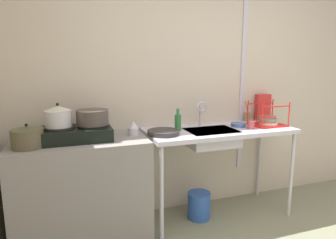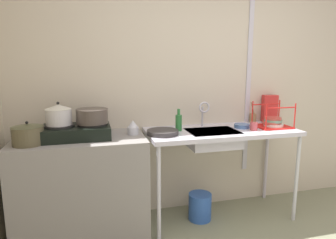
{
  "view_description": "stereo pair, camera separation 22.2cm",
  "coord_description": "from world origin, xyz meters",
  "px_view_note": "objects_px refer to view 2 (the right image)",
  "views": [
    {
      "loc": [
        -1.41,
        -1.07,
        1.55
      ],
      "look_at": [
        -0.51,
        1.49,
        1.03
      ],
      "focal_mm": 32.31,
      "sensor_mm": 36.0,
      "label": 1
    },
    {
      "loc": [
        -1.2,
        -1.14,
        1.55
      ],
      "look_at": [
        -0.51,
        1.49,
        1.03
      ],
      "focal_mm": 32.31,
      "sensor_mm": 36.0,
      "label": 2
    }
  ],
  "objects_px": {
    "stove": "(77,131)",
    "pot_on_right_burner": "(92,116)",
    "cereal_box": "(270,108)",
    "utensil_jar": "(253,118)",
    "pot_on_left_burner": "(59,115)",
    "frying_pan": "(163,132)",
    "pot_beside_stove": "(28,134)",
    "faucet": "(204,110)",
    "dish_rack": "(273,122)",
    "bottle_by_sink": "(179,122)",
    "bucket_on_floor": "(200,207)",
    "sink_basin": "(212,139)",
    "cup_by_rack": "(254,126)",
    "percolator": "(133,128)",
    "small_bowl_on_drainboard": "(242,126)"
  },
  "relations": [
    {
      "from": "stove",
      "to": "pot_on_right_burner",
      "type": "distance_m",
      "value": 0.19
    },
    {
      "from": "faucet",
      "to": "frying_pan",
      "type": "xyz_separation_m",
      "value": [
        -0.47,
        -0.19,
        -0.16
      ]
    },
    {
      "from": "pot_on_right_burner",
      "to": "pot_beside_stove",
      "type": "relative_size",
      "value": 1.1
    },
    {
      "from": "sink_basin",
      "to": "frying_pan",
      "type": "relative_size",
      "value": 1.66
    },
    {
      "from": "sink_basin",
      "to": "faucet",
      "type": "bearing_deg",
      "value": 98.17
    },
    {
      "from": "dish_rack",
      "to": "bottle_by_sink",
      "type": "bearing_deg",
      "value": 174.59
    },
    {
      "from": "cup_by_rack",
      "to": "bucket_on_floor",
      "type": "height_order",
      "value": "cup_by_rack"
    },
    {
      "from": "pot_on_left_burner",
      "to": "utensil_jar",
      "type": "xyz_separation_m",
      "value": [
        1.96,
        0.25,
        -0.16
      ]
    },
    {
      "from": "cereal_box",
      "to": "utensil_jar",
      "type": "bearing_deg",
      "value": -174.32
    },
    {
      "from": "frying_pan",
      "to": "dish_rack",
      "type": "xyz_separation_m",
      "value": [
        1.14,
        0.02,
        0.03
      ]
    },
    {
      "from": "sink_basin",
      "to": "bucket_on_floor",
      "type": "distance_m",
      "value": 0.71
    },
    {
      "from": "pot_beside_stove",
      "to": "pot_on_left_burner",
      "type": "bearing_deg",
      "value": 26.74
    },
    {
      "from": "sink_basin",
      "to": "bucket_on_floor",
      "type": "height_order",
      "value": "sink_basin"
    },
    {
      "from": "stove",
      "to": "pot_on_left_burner",
      "type": "height_order",
      "value": "pot_on_left_burner"
    },
    {
      "from": "stove",
      "to": "bucket_on_floor",
      "type": "height_order",
      "value": "stove"
    },
    {
      "from": "faucet",
      "to": "bucket_on_floor",
      "type": "relative_size",
      "value": 0.97
    },
    {
      "from": "dish_rack",
      "to": "stove",
      "type": "bearing_deg",
      "value": 179.13
    },
    {
      "from": "pot_beside_stove",
      "to": "small_bowl_on_drainboard",
      "type": "relative_size",
      "value": 1.58
    },
    {
      "from": "stove",
      "to": "cereal_box",
      "type": "height_order",
      "value": "cereal_box"
    },
    {
      "from": "pot_on_left_burner",
      "to": "faucet",
      "type": "xyz_separation_m",
      "value": [
        1.35,
        0.14,
        -0.04
      ]
    },
    {
      "from": "faucet",
      "to": "pot_on_left_burner",
      "type": "bearing_deg",
      "value": -174.06
    },
    {
      "from": "pot_on_right_burner",
      "to": "frying_pan",
      "type": "bearing_deg",
      "value": -4.71
    },
    {
      "from": "pot_beside_stove",
      "to": "pot_on_right_burner",
      "type": "bearing_deg",
      "value": 13.0
    },
    {
      "from": "pot_beside_stove",
      "to": "percolator",
      "type": "bearing_deg",
      "value": 9.12
    },
    {
      "from": "dish_rack",
      "to": "bucket_on_floor",
      "type": "height_order",
      "value": "dish_rack"
    },
    {
      "from": "dish_rack",
      "to": "bottle_by_sink",
      "type": "xyz_separation_m",
      "value": [
        -0.96,
        0.09,
        0.04
      ]
    },
    {
      "from": "pot_on_right_burner",
      "to": "sink_basin",
      "type": "height_order",
      "value": "pot_on_right_burner"
    },
    {
      "from": "pot_on_right_burner",
      "to": "pot_beside_stove",
      "type": "xyz_separation_m",
      "value": [
        -0.5,
        -0.11,
        -0.1
      ]
    },
    {
      "from": "frying_pan",
      "to": "utensil_jar",
      "type": "bearing_deg",
      "value": 15.42
    },
    {
      "from": "percolator",
      "to": "utensil_jar",
      "type": "distance_m",
      "value": 1.36
    },
    {
      "from": "pot_beside_stove",
      "to": "cereal_box",
      "type": "relative_size",
      "value": 0.84
    },
    {
      "from": "cup_by_rack",
      "to": "small_bowl_on_drainboard",
      "type": "relative_size",
      "value": 0.5
    },
    {
      "from": "cereal_box",
      "to": "utensil_jar",
      "type": "relative_size",
      "value": 1.3
    },
    {
      "from": "cup_by_rack",
      "to": "bucket_on_floor",
      "type": "relative_size",
      "value": 0.29
    },
    {
      "from": "percolator",
      "to": "cup_by_rack",
      "type": "height_order",
      "value": "percolator"
    },
    {
      "from": "faucet",
      "to": "cup_by_rack",
      "type": "bearing_deg",
      "value": -30.87
    },
    {
      "from": "frying_pan",
      "to": "cereal_box",
      "type": "bearing_deg",
      "value": 12.99
    },
    {
      "from": "bottle_by_sink",
      "to": "pot_on_left_burner",
      "type": "bearing_deg",
      "value": -176.67
    },
    {
      "from": "faucet",
      "to": "cereal_box",
      "type": "bearing_deg",
      "value": 7.32
    },
    {
      "from": "sink_basin",
      "to": "faucet",
      "type": "relative_size",
      "value": 1.85
    },
    {
      "from": "dish_rack",
      "to": "bottle_by_sink",
      "type": "distance_m",
      "value": 0.96
    },
    {
      "from": "sink_basin",
      "to": "bucket_on_floor",
      "type": "xyz_separation_m",
      "value": [
        -0.1,
        0.03,
        -0.7
      ]
    },
    {
      "from": "pot_beside_stove",
      "to": "sink_basin",
      "type": "xyz_separation_m",
      "value": [
        1.6,
        0.08,
        -0.16
      ]
    },
    {
      "from": "percolator",
      "to": "frying_pan",
      "type": "xyz_separation_m",
      "value": [
        0.26,
        -0.07,
        -0.04
      ]
    },
    {
      "from": "cup_by_rack",
      "to": "bucket_on_floor",
      "type": "xyz_separation_m",
      "value": [
        -0.49,
        0.1,
        -0.81
      ]
    },
    {
      "from": "frying_pan",
      "to": "pot_on_right_burner",
      "type": "bearing_deg",
      "value": 175.29
    },
    {
      "from": "pot_on_left_burner",
      "to": "percolator",
      "type": "relative_size",
      "value": 1.69
    },
    {
      "from": "dish_rack",
      "to": "small_bowl_on_drainboard",
      "type": "distance_m",
      "value": 0.32
    },
    {
      "from": "cereal_box",
      "to": "frying_pan",
      "type": "bearing_deg",
      "value": -160.3
    },
    {
      "from": "pot_on_right_burner",
      "to": "bucket_on_floor",
      "type": "relative_size",
      "value": 1.0
    }
  ]
}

